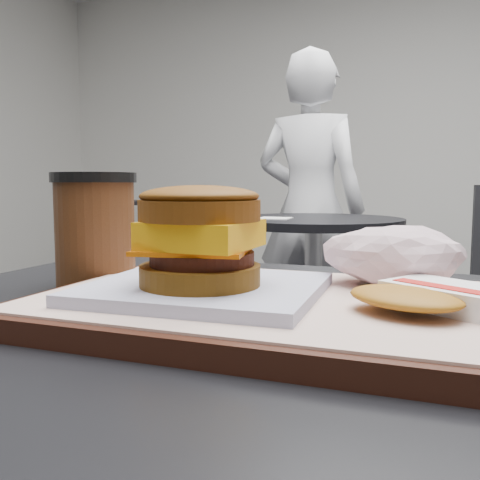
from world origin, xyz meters
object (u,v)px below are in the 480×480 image
object	(u,v)px
hash_brown	(430,297)
neighbor_table	(313,268)
breakfast_sandwich	(202,249)
crumpled_wrapper	(393,255)
coffee_cup	(95,227)
serving_tray	(262,306)
patron	(310,209)

from	to	relation	value
hash_brown	neighbor_table	world-z (taller)	hash_brown
breakfast_sandwich	hash_brown	bearing A→B (deg)	3.91
breakfast_sandwich	crumpled_wrapper	distance (m)	0.18
hash_brown	neighbor_table	distance (m)	1.74
breakfast_sandwich	hash_brown	xyz separation A→B (m)	(0.18, 0.01, -0.03)
coffee_cup	neighbor_table	size ratio (longest dim) A/B	0.17
serving_tray	coffee_cup	size ratio (longest dim) A/B	3.02
crumpled_wrapper	patron	distance (m)	2.18
neighbor_table	patron	xyz separation A→B (m)	(-0.15, 0.54, 0.21)
breakfast_sandwich	neighbor_table	bearing A→B (deg)	99.82
breakfast_sandwich	coffee_cup	xyz separation A→B (m)	(-0.17, 0.09, 0.01)
breakfast_sandwich	neighbor_table	distance (m)	1.72
hash_brown	coffee_cup	world-z (taller)	coffee_cup
breakfast_sandwich	neighbor_table	world-z (taller)	breakfast_sandwich
breakfast_sandwich	crumpled_wrapper	bearing A→B (deg)	37.13
coffee_cup	serving_tray	bearing A→B (deg)	-16.15
crumpled_wrapper	coffee_cup	bearing A→B (deg)	-176.05
serving_tray	patron	xyz separation A→B (m)	(-0.48, 2.19, -0.02)
serving_tray	breakfast_sandwich	xyz separation A→B (m)	(-0.04, -0.03, 0.05)
serving_tray	patron	world-z (taller)	patron
coffee_cup	neighbor_table	bearing A→B (deg)	94.35
crumpled_wrapper	coffee_cup	size ratio (longest dim) A/B	1.00
coffee_cup	crumpled_wrapper	bearing A→B (deg)	3.95
coffee_cup	patron	bearing A→B (deg)	97.16
serving_tray	crumpled_wrapper	xyz separation A→B (m)	(0.10, 0.08, 0.04)
crumpled_wrapper	coffee_cup	xyz separation A→B (m)	(-0.31, -0.02, 0.02)
breakfast_sandwich	hash_brown	size ratio (longest dim) A/B	1.46
serving_tray	hash_brown	bearing A→B (deg)	-5.73
hash_brown	patron	distance (m)	2.29
crumpled_wrapper	neighbor_table	size ratio (longest dim) A/B	0.17
serving_tray	patron	size ratio (longest dim) A/B	0.25
breakfast_sandwich	serving_tray	bearing A→B (deg)	30.06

